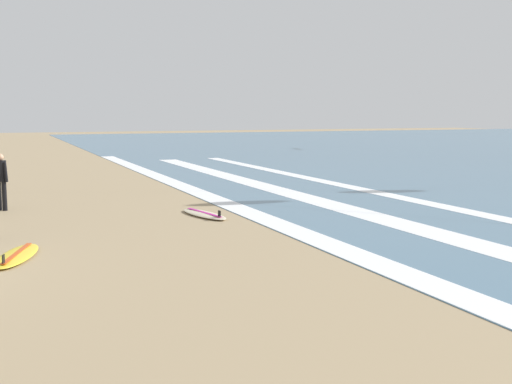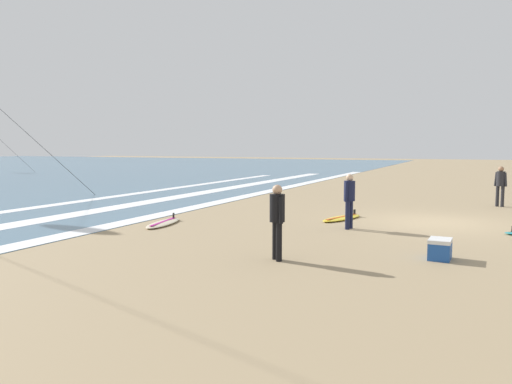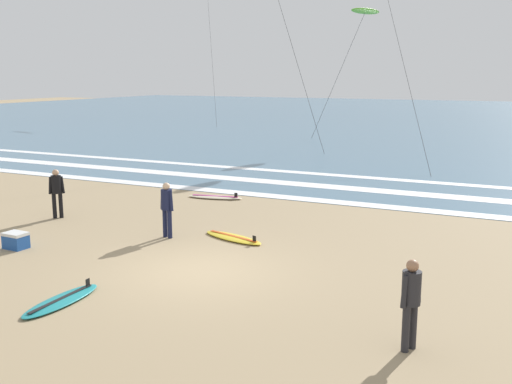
{
  "view_description": "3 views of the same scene",
  "coord_description": "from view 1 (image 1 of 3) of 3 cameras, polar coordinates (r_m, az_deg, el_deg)",
  "views": [
    {
      "loc": [
        11.82,
        2.6,
        2.72
      ],
      "look_at": [
        1.52,
        6.86,
        1.3
      ],
      "focal_mm": 43.74,
      "sensor_mm": 36.0,
      "label": 1
    },
    {
      "loc": [
        -16.5,
        -1.15,
        2.4
      ],
      "look_at": [
        -1.43,
        5.52,
        0.88
      ],
      "focal_mm": 35.03,
      "sensor_mm": 36.0,
      "label": 2
    },
    {
      "loc": [
        7.18,
        -11.75,
        4.62
      ],
      "look_at": [
        0.23,
        2.72,
        1.45
      ],
      "focal_mm": 42.21,
      "sensor_mm": 36.0,
      "label": 3
    }
  ],
  "objects": [
    {
      "name": "surfboard_near_water",
      "position": [
        12.65,
        -21.02,
        -5.44
      ],
      "size": [
        2.18,
        1.19,
        0.25
      ],
      "color": "yellow",
      "rests_on": "ground"
    },
    {
      "name": "surfboard_right_spare",
      "position": [
        16.62,
        -4.77,
        -2.03
      ],
      "size": [
        2.17,
        0.98,
        0.25
      ],
      "color": "beige",
      "rests_on": "ground"
    },
    {
      "name": "wave_foam_shoreline",
      "position": [
        12.99,
        6.85,
        -4.82
      ],
      "size": [
        56.81,
        0.76,
        0.01
      ],
      "primitive_type": "cube",
      "color": "white",
      "rests_on": "ocean_surface"
    },
    {
      "name": "surfer_background_far",
      "position": [
        18.77,
        -22.31,
        1.32
      ],
      "size": [
        0.43,
        0.41,
        1.6
      ],
      "color": "black",
      "rests_on": "ground"
    },
    {
      "name": "wave_foam_mid_break",
      "position": [
        14.62,
        16.24,
        -3.71
      ],
      "size": [
        48.32,
        0.99,
        0.01
      ],
      "primitive_type": "cube",
      "color": "white",
      "rests_on": "ocean_surface"
    },
    {
      "name": "wave_foam_outer_break",
      "position": [
        17.96,
        19.31,
        -1.82
      ],
      "size": [
        44.81,
        0.67,
        0.01
      ],
      "primitive_type": "cube",
      "color": "white",
      "rests_on": "ocean_surface"
    }
  ]
}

